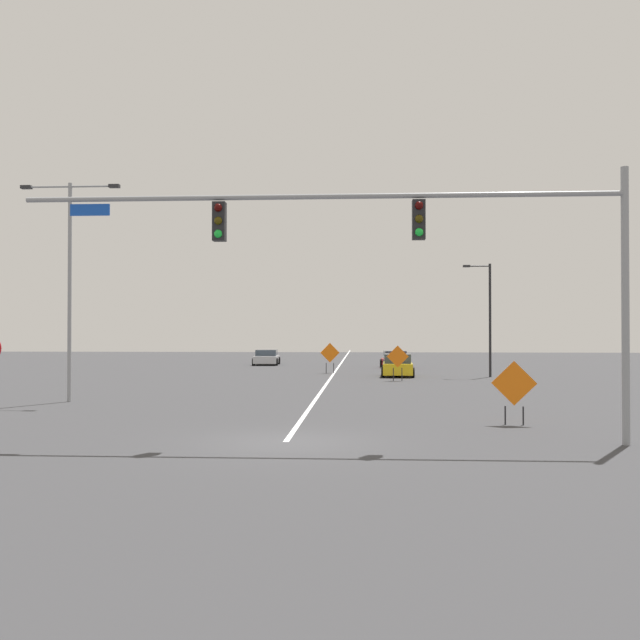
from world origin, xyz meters
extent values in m
plane|color=#38383A|center=(0.00, 0.00, 0.00)|extent=(158.20, 158.20, 0.00)
cube|color=white|center=(0.00, 43.94, 0.00)|extent=(0.16, 87.89, 0.01)
cylinder|color=gray|center=(8.86, 0.00, 3.62)|extent=(0.20, 0.20, 7.24)
cylinder|color=gray|center=(0.86, 0.00, 6.55)|extent=(16.00, 0.14, 0.14)
cube|color=black|center=(3.53, 0.00, 5.90)|extent=(0.34, 0.32, 1.05)
sphere|color=#3A0503|center=(3.53, -0.17, 6.25)|extent=(0.22, 0.22, 0.22)
sphere|color=#3C3106|center=(3.53, -0.17, 5.90)|extent=(0.22, 0.22, 0.22)
sphere|color=green|center=(3.53, -0.17, 5.55)|extent=(0.22, 0.22, 0.22)
cube|color=black|center=(-1.80, 0.00, 5.90)|extent=(0.34, 0.32, 1.05)
sphere|color=#3A0503|center=(-1.80, -0.17, 6.25)|extent=(0.22, 0.22, 0.22)
sphere|color=#3C3106|center=(-1.80, -0.17, 5.90)|extent=(0.22, 0.22, 0.22)
sphere|color=green|center=(-1.80, -0.17, 5.55)|extent=(0.22, 0.22, 0.22)
cube|color=#1447B7|center=(-5.37, 0.00, 6.26)|extent=(1.10, 0.03, 0.32)
cylinder|color=gray|center=(-10.19, 10.19, 4.57)|extent=(0.16, 0.16, 9.14)
cylinder|color=gray|center=(-11.13, 10.19, 8.99)|extent=(1.89, 0.08, 0.08)
cube|color=#262628|center=(-12.08, 10.19, 8.99)|extent=(0.44, 0.24, 0.14)
cylinder|color=gray|center=(-9.25, 10.19, 8.99)|extent=(1.89, 0.08, 0.08)
cube|color=#262628|center=(-8.31, 10.19, 8.99)|extent=(0.44, 0.24, 0.14)
cylinder|color=black|center=(10.14, 27.43, 3.62)|extent=(0.16, 0.16, 7.25)
cylinder|color=black|center=(9.39, 27.43, 7.10)|extent=(1.48, 0.08, 0.08)
cube|color=#262628|center=(8.65, 27.43, 7.10)|extent=(0.44, 0.24, 0.14)
cube|color=orange|center=(-0.28, 30.78, 1.43)|extent=(1.33, 0.37, 1.36)
cylinder|color=black|center=(-0.54, 30.72, 0.36)|extent=(0.05, 0.05, 0.73)
cylinder|color=black|center=(-0.03, 30.85, 0.36)|extent=(0.05, 0.05, 0.73)
cube|color=orange|center=(4.07, 23.57, 1.44)|extent=(1.30, 0.06, 1.30)
cylinder|color=black|center=(3.81, 23.58, 0.38)|extent=(0.05, 0.05, 0.77)
cylinder|color=black|center=(4.32, 23.57, 0.38)|extent=(0.05, 0.05, 0.77)
cube|color=orange|center=(6.80, 3.87, 1.31)|extent=(1.40, 0.27, 1.41)
cylinder|color=black|center=(6.53, 3.91, 0.29)|extent=(0.05, 0.05, 0.59)
cylinder|color=black|center=(7.07, 3.82, 0.29)|extent=(0.05, 0.05, 0.59)
cube|color=gold|center=(4.26, 27.76, 0.51)|extent=(2.00, 3.96, 0.71)
cube|color=#333D47|center=(4.25, 27.57, 1.16)|extent=(1.74, 2.00, 0.59)
cylinder|color=black|center=(5.23, 29.09, 0.32)|extent=(0.24, 0.65, 0.64)
cylinder|color=black|center=(3.37, 29.16, 0.32)|extent=(0.24, 0.65, 0.64)
cylinder|color=black|center=(5.14, 26.37, 0.32)|extent=(0.24, 0.65, 0.64)
cylinder|color=black|center=(3.28, 26.43, 0.32)|extent=(0.24, 0.65, 0.64)
cube|color=red|center=(4.51, 38.27, 0.44)|extent=(2.09, 3.95, 0.56)
cube|color=#333D47|center=(4.52, 38.08, 1.04)|extent=(1.78, 1.85, 0.64)
cylinder|color=black|center=(5.36, 39.67, 0.32)|extent=(0.26, 0.65, 0.64)
cylinder|color=black|center=(3.50, 39.56, 0.32)|extent=(0.26, 0.65, 0.64)
cylinder|color=black|center=(5.52, 36.98, 0.32)|extent=(0.26, 0.65, 0.64)
cylinder|color=black|center=(3.66, 36.87, 0.32)|extent=(0.26, 0.65, 0.64)
cube|color=#B7BABF|center=(-6.33, 42.57, 0.48)|extent=(2.12, 3.89, 0.63)
cube|color=#333D47|center=(-6.34, 42.76, 1.05)|extent=(1.85, 2.17, 0.51)
cylinder|color=black|center=(-7.24, 41.20, 0.32)|extent=(0.25, 0.65, 0.64)
cylinder|color=black|center=(-5.29, 41.28, 0.32)|extent=(0.25, 0.65, 0.64)
cylinder|color=black|center=(-7.36, 43.85, 0.32)|extent=(0.25, 0.65, 0.64)
cylinder|color=black|center=(-5.41, 43.94, 0.32)|extent=(0.25, 0.65, 0.64)
camera|label=1|loc=(2.08, -19.11, 2.97)|focal=40.41mm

